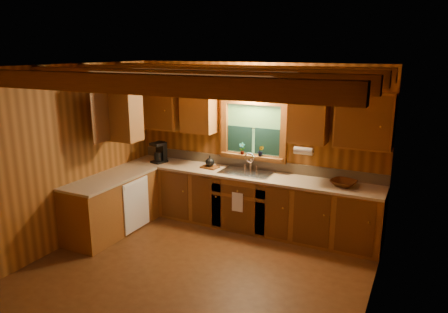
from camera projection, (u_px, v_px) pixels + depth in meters
room at (195, 175)px, 5.15m from camera, size 4.20×4.20×4.20m
ceiling_beams at (193, 76)px, 4.85m from camera, size 4.20×2.54×0.18m
base_cabinets at (210, 202)px, 6.69m from camera, size 4.20×2.22×0.86m
countertop at (210, 175)px, 6.58m from camera, size 4.20×2.24×0.04m
backsplash at (253, 164)px, 6.87m from camera, size 4.20×0.02×0.16m
dishwasher_panel at (136, 205)px, 6.58m from camera, size 0.02×0.60×0.80m
upper_cabinets at (209, 113)px, 6.49m from camera, size 4.19×1.77×0.78m
window at (253, 131)px, 6.71m from camera, size 1.12×0.08×1.00m
window_sill at (252, 156)px, 6.77m from camera, size 1.06×0.14×0.04m
wall_sconce at (251, 91)px, 6.45m from camera, size 0.45×0.21×0.17m
paper_towel_roll at (303, 151)px, 6.07m from camera, size 0.27×0.11×0.11m
dish_towel at (237, 202)px, 6.44m from camera, size 0.18×0.01×0.30m
sink at (246, 175)px, 6.65m from camera, size 0.82×0.48×0.43m
coffee_maker at (160, 152)px, 7.23m from camera, size 0.20×0.25×0.35m
utensil_crock at (163, 156)px, 7.33m from camera, size 0.13×0.13×0.36m
cutting_board at (210, 167)px, 6.92m from camera, size 0.29×0.22×0.02m
teakettle at (210, 162)px, 6.90m from camera, size 0.14×0.14×0.18m
wicker_basket at (344, 183)px, 5.99m from camera, size 0.44×0.44×0.09m
potted_plant_left at (242, 149)px, 6.79m from camera, size 0.12×0.09×0.19m
potted_plant_right at (261, 151)px, 6.67m from camera, size 0.10×0.08×0.18m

